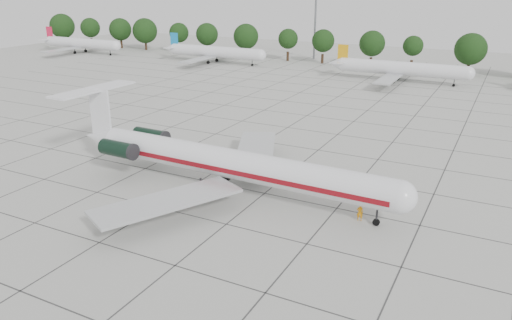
% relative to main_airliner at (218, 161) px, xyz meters
% --- Properties ---
extents(ground, '(260.00, 260.00, 0.00)m').
position_rel_main_airliner_xyz_m(ground, '(4.86, 1.38, -3.32)').
color(ground, '#B3B4AC').
rests_on(ground, ground).
extents(apron_joints, '(170.00, 170.00, 0.02)m').
position_rel_main_airliner_xyz_m(apron_joints, '(4.86, 16.38, -3.31)').
color(apron_joints, '#383838').
rests_on(apron_joints, ground).
extents(main_airliner, '(40.09, 31.49, 9.39)m').
position_rel_main_airliner_xyz_m(main_airliner, '(0.00, 0.00, 0.00)').
color(main_airliner, silver).
rests_on(main_airliner, ground).
extents(ground_crew, '(0.70, 0.57, 1.67)m').
position_rel_main_airliner_xyz_m(ground_crew, '(15.59, -0.18, -2.48)').
color(ground_crew, orange).
rests_on(ground_crew, ground).
extents(bg_airliner_a, '(28.24, 27.20, 7.40)m').
position_rel_main_airliner_xyz_m(bg_airliner_a, '(-92.62, 71.37, -0.41)').
color(bg_airliner_a, silver).
rests_on(bg_airliner_a, ground).
extents(bg_airliner_b, '(28.24, 27.20, 7.40)m').
position_rel_main_airliner_xyz_m(bg_airliner_b, '(-46.15, 73.78, -0.41)').
color(bg_airliner_b, silver).
rests_on(bg_airliner_b, ground).
extents(bg_airliner_c, '(28.24, 27.20, 7.40)m').
position_rel_main_airliner_xyz_m(bg_airliner_c, '(4.11, 69.79, -0.41)').
color(bg_airliner_c, silver).
rests_on(bg_airliner_c, ground).
extents(tree_line, '(249.86, 8.44, 10.22)m').
position_rel_main_airliner_xyz_m(tree_line, '(-6.82, 86.38, 2.66)').
color(tree_line, '#332114').
rests_on(tree_line, ground).
extents(floodlight_mast, '(1.60, 1.60, 25.45)m').
position_rel_main_airliner_xyz_m(floodlight_mast, '(-25.14, 93.38, 10.96)').
color(floodlight_mast, slate).
rests_on(floodlight_mast, ground).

